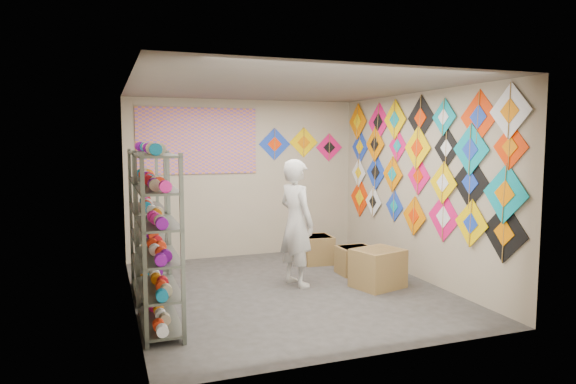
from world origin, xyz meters
name	(u,v)px	position (x,y,z in m)	size (l,w,h in m)	color
ground	(289,290)	(0.00, 0.00, 0.00)	(4.50, 4.50, 0.00)	#33302D
room_walls	(289,168)	(0.00, 0.00, 1.64)	(4.50, 4.50, 4.50)	tan
shelf_rack_front	(158,242)	(-1.78, -0.85, 0.95)	(0.40, 1.10, 1.90)	#4C5147
shelf_rack_back	(148,223)	(-1.78, 0.45, 0.95)	(0.40, 1.10, 1.90)	#4C5147
string_spools	(152,223)	(-1.78, -0.20, 1.05)	(0.12, 2.36, 0.12)	#EE1D97
kite_wall_display	(420,164)	(1.98, -0.07, 1.67)	(0.06, 4.28, 2.05)	black
back_wall_kites	(301,145)	(1.04, 2.24, 1.93)	(1.60, 0.02, 0.62)	#193CB8
poster	(198,141)	(-0.80, 2.23, 2.00)	(2.00, 0.01, 1.10)	#7C4DA7
shopkeeper	(296,223)	(0.19, 0.21, 0.88)	(0.59, 0.73, 1.76)	beige
carton_a	(378,268)	(1.20, -0.28, 0.26)	(0.63, 0.53, 0.53)	olive
carton_b	(355,260)	(1.24, 0.46, 0.21)	(0.51, 0.41, 0.41)	olive
carton_c	(317,249)	(0.96, 1.29, 0.23)	(0.47, 0.52, 0.45)	olive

